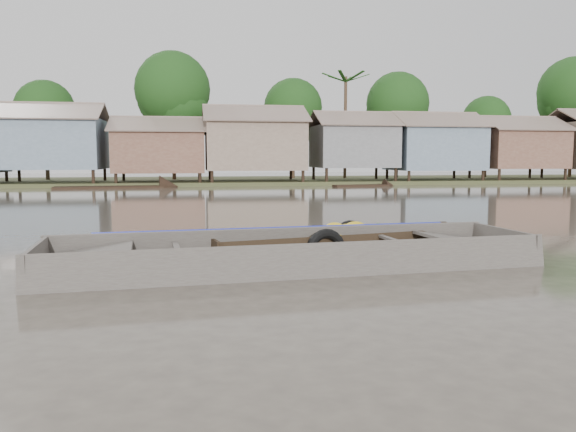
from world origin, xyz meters
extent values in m
plane|color=#4A4239|center=(0.00, 0.00, 0.00)|extent=(120.00, 120.00, 0.00)
cube|color=#384723|center=(0.00, 33.00, 0.00)|extent=(120.00, 12.00, 0.50)
cube|color=slate|center=(-10.50, 29.50, 2.70)|extent=(6.20, 5.20, 3.20)
cube|color=brown|center=(-10.50, 28.10, 4.75)|extent=(6.60, 3.02, 1.28)
cube|color=brown|center=(-10.50, 30.90, 4.75)|extent=(6.60, 3.02, 1.28)
cube|color=brown|center=(-3.80, 29.50, 2.20)|extent=(5.80, 4.60, 2.70)
cube|color=brown|center=(-3.80, 28.26, 4.00)|extent=(6.20, 2.67, 1.14)
cube|color=brown|center=(-3.80, 30.74, 4.00)|extent=(6.20, 2.67, 1.14)
cube|color=#816A59|center=(2.50, 29.50, 2.65)|extent=(6.50, 5.30, 3.30)
cube|color=brown|center=(2.50, 28.07, 4.75)|extent=(6.90, 3.08, 1.31)
cube|color=brown|center=(2.50, 30.93, 4.75)|extent=(6.90, 3.08, 1.31)
cube|color=slate|center=(9.50, 29.50, 2.60)|extent=(5.40, 4.70, 2.90)
cube|color=brown|center=(9.50, 28.23, 4.50)|extent=(5.80, 2.73, 1.17)
cube|color=brown|center=(9.50, 30.77, 4.50)|extent=(5.80, 2.73, 1.17)
cube|color=slate|center=(15.50, 29.50, 2.50)|extent=(6.00, 5.00, 3.10)
cube|color=brown|center=(15.50, 28.15, 4.50)|extent=(6.40, 2.90, 1.24)
cube|color=brown|center=(15.50, 30.85, 4.50)|extent=(6.40, 2.90, 1.24)
cube|color=brown|center=(22.00, 29.50, 2.45)|extent=(5.70, 4.90, 2.80)
cube|color=brown|center=(22.00, 28.18, 4.30)|extent=(6.10, 2.85, 1.21)
cube|color=brown|center=(22.00, 30.82, 4.30)|extent=(6.10, 2.85, 1.21)
cylinder|color=#473323|center=(-12.00, 34.00, 2.45)|extent=(0.28, 0.28, 4.90)
sphere|color=#1B3912|center=(-12.00, 34.00, 5.25)|extent=(4.20, 4.20, 4.20)
cylinder|color=#473323|center=(-3.00, 33.00, 3.15)|extent=(0.28, 0.28, 6.30)
sphere|color=#1B3912|center=(-3.00, 33.00, 6.75)|extent=(5.40, 5.40, 5.40)
cylinder|color=#473323|center=(6.00, 34.00, 2.62)|extent=(0.28, 0.28, 5.25)
sphere|color=#1B3912|center=(6.00, 34.00, 5.62)|extent=(4.50, 4.50, 4.50)
cylinder|color=#473323|center=(14.00, 33.00, 2.80)|extent=(0.28, 0.28, 5.60)
sphere|color=#1B3912|center=(14.00, 33.00, 6.00)|extent=(4.80, 4.80, 4.80)
cylinder|color=#473323|center=(22.00, 34.00, 2.27)|extent=(0.28, 0.28, 4.55)
sphere|color=#1B3912|center=(22.00, 34.00, 4.88)|extent=(3.90, 3.90, 3.90)
cylinder|color=#473323|center=(29.00, 33.00, 3.32)|extent=(0.28, 0.28, 6.65)
sphere|color=#1B3912|center=(29.00, 33.00, 7.12)|extent=(5.70, 5.70, 5.70)
cylinder|color=#473323|center=(10.00, 33.50, 4.00)|extent=(0.24, 0.24, 8.00)
cube|color=black|center=(1.45, 1.96, -0.08)|extent=(5.65, 2.20, 0.08)
cube|color=black|center=(1.32, 2.55, 0.14)|extent=(5.58, 1.34, 0.53)
cube|color=black|center=(1.58, 1.36, 0.14)|extent=(5.58, 1.34, 0.53)
cube|color=black|center=(4.17, 2.54, 0.14)|extent=(0.32, 1.22, 0.50)
cube|color=black|center=(3.69, 2.44, 0.20)|extent=(1.17, 1.24, 0.19)
cube|color=black|center=(-1.27, 1.37, 0.14)|extent=(0.32, 1.22, 0.50)
cube|color=black|center=(-0.79, 1.47, 0.20)|extent=(1.17, 1.24, 0.19)
cube|color=black|center=(0.15, 1.68, 0.25)|extent=(0.35, 1.18, 0.05)
cube|color=black|center=(2.75, 2.23, 0.25)|extent=(0.35, 1.18, 0.05)
ellipsoid|color=yellow|center=(0.93, 1.90, 0.35)|extent=(0.51, 0.40, 0.28)
ellipsoid|color=yellow|center=(1.20, 2.03, 0.33)|extent=(0.45, 0.36, 0.25)
ellipsoid|color=yellow|center=(1.39, 1.79, 0.41)|extent=(0.48, 0.38, 0.27)
ellipsoid|color=yellow|center=(0.86, 1.53, 0.18)|extent=(0.49, 0.39, 0.27)
ellipsoid|color=yellow|center=(0.81, 1.52, 0.19)|extent=(0.50, 0.40, 0.28)
ellipsoid|color=yellow|center=(1.25, 2.17, 0.28)|extent=(0.41, 0.33, 0.23)
ellipsoid|color=yellow|center=(1.46, 2.05, 0.42)|extent=(0.39, 0.31, 0.21)
ellipsoid|color=yellow|center=(1.25, 2.11, 0.32)|extent=(0.45, 0.36, 0.25)
ellipsoid|color=yellow|center=(1.16, 1.62, 0.30)|extent=(0.39, 0.31, 0.22)
ellipsoid|color=yellow|center=(1.63, 2.34, 0.24)|extent=(0.44, 0.35, 0.24)
ellipsoid|color=yellow|center=(2.46, 1.82, 0.18)|extent=(0.42, 0.34, 0.23)
ellipsoid|color=yellow|center=(1.11, 2.18, 0.32)|extent=(0.40, 0.32, 0.22)
ellipsoid|color=yellow|center=(0.66, 1.45, 0.13)|extent=(0.41, 0.32, 0.22)
ellipsoid|color=yellow|center=(0.55, 1.71, 0.16)|extent=(0.40, 0.31, 0.22)
ellipsoid|color=yellow|center=(2.19, 2.33, 0.26)|extent=(0.50, 0.39, 0.27)
ellipsoid|color=yellow|center=(1.25, 1.83, 0.35)|extent=(0.48, 0.38, 0.26)
ellipsoid|color=yellow|center=(0.63, 1.74, 0.24)|extent=(0.51, 0.40, 0.28)
ellipsoid|color=yellow|center=(0.81, 1.88, 0.32)|extent=(0.44, 0.34, 0.24)
ellipsoid|color=yellow|center=(2.02, 2.36, 0.21)|extent=(0.44, 0.35, 0.24)
ellipsoid|color=yellow|center=(1.82, 1.98, 0.36)|extent=(0.47, 0.37, 0.26)
ellipsoid|color=yellow|center=(1.61, 1.65, 0.20)|extent=(0.41, 0.33, 0.23)
ellipsoid|color=yellow|center=(0.52, 1.89, 0.22)|extent=(0.47, 0.37, 0.26)
ellipsoid|color=yellow|center=(0.76, 1.61, 0.24)|extent=(0.51, 0.40, 0.28)
ellipsoid|color=yellow|center=(2.22, 1.97, 0.28)|extent=(0.47, 0.37, 0.26)
ellipsoid|color=yellow|center=(1.66, 2.39, 0.23)|extent=(0.42, 0.33, 0.23)
ellipsoid|color=yellow|center=(1.93, 1.89, 0.38)|extent=(0.40, 0.32, 0.22)
ellipsoid|color=yellow|center=(1.66, 1.82, 0.31)|extent=(0.44, 0.35, 0.24)
ellipsoid|color=yellow|center=(1.61, 1.96, 0.44)|extent=(0.52, 0.41, 0.29)
ellipsoid|color=yellow|center=(0.86, 1.62, 0.24)|extent=(0.45, 0.36, 0.25)
ellipsoid|color=yellow|center=(1.37, 2.07, 0.35)|extent=(0.48, 0.38, 0.27)
ellipsoid|color=yellow|center=(1.54, 1.87, 0.35)|extent=(0.46, 0.36, 0.25)
ellipsoid|color=yellow|center=(1.18, 1.95, 0.44)|extent=(0.48, 0.38, 0.26)
cylinder|color=#3F6626|center=(0.96, 1.85, 0.43)|extent=(0.04, 0.04, 0.18)
cylinder|color=#3F6626|center=(1.65, 2.00, 0.43)|extent=(0.04, 0.04, 0.18)
cylinder|color=#3F6626|center=(2.14, 2.10, 0.43)|extent=(0.04, 0.04, 0.18)
torus|color=black|center=(1.70, 2.71, 0.16)|extent=(0.74, 0.33, 0.72)
torus|color=black|center=(0.81, 1.12, 0.16)|extent=(0.81, 0.34, 0.79)
cube|color=#49423D|center=(0.09, 0.50, -0.08)|extent=(8.31, 2.42, 0.08)
cube|color=#49423D|center=(0.01, 1.50, 0.21)|extent=(8.36, 0.85, 0.67)
cube|color=#49423D|center=(0.17, -0.50, 0.21)|extent=(8.36, 0.85, 0.67)
cube|color=#49423D|center=(4.17, 0.83, 0.21)|extent=(0.22, 2.04, 0.63)
cube|color=#49423D|center=(3.46, 0.77, 0.29)|extent=(1.56, 1.87, 0.26)
cube|color=#49423D|center=(-3.99, 0.17, 0.21)|extent=(0.22, 2.04, 0.63)
cube|color=#49423D|center=(-3.28, 0.23, 0.29)|extent=(1.56, 1.87, 0.26)
cube|color=#49423D|center=(-1.86, 0.34, 0.35)|extent=(0.26, 1.96, 0.05)
cube|color=#49423D|center=(2.04, 0.66, 0.35)|extent=(0.26, 1.96, 0.05)
cube|color=#665E54|center=(0.09, 0.50, -0.03)|extent=(6.34, 2.10, 0.02)
cube|color=#111EAE|center=(0.00, 1.56, 0.47)|extent=(6.75, 0.64, 0.17)
torus|color=olive|center=(3.09, 0.41, 0.00)|extent=(0.47, 0.47, 0.07)
torus|color=olive|center=(3.09, 0.41, 0.05)|extent=(0.38, 0.38, 0.07)
cube|color=black|center=(-6.61, 26.25, -0.05)|extent=(6.48, 2.00, 0.35)
cube|color=black|center=(8.91, 25.57, -0.05)|extent=(3.71, 1.32, 0.35)
camera|label=1|loc=(-1.58, -8.87, 1.87)|focal=35.00mm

